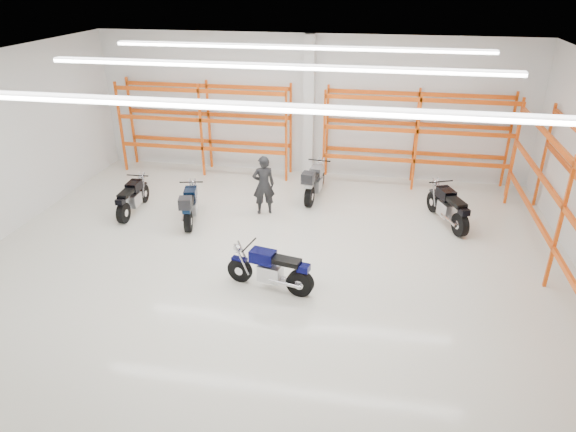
% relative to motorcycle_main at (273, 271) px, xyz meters
% --- Properties ---
extents(ground, '(14.00, 14.00, 0.00)m').
position_rel_motorcycle_main_xyz_m(ground, '(-0.30, 1.18, -0.46)').
color(ground, beige).
rests_on(ground, ground).
extents(room_shell, '(14.02, 12.02, 4.51)m').
position_rel_motorcycle_main_xyz_m(room_shell, '(-0.30, 1.21, 2.82)').
color(room_shell, white).
rests_on(room_shell, ground).
extents(motorcycle_main, '(1.97, 0.77, 0.98)m').
position_rel_motorcycle_main_xyz_m(motorcycle_main, '(0.00, 0.00, 0.00)').
color(motorcycle_main, black).
rests_on(motorcycle_main, ground).
extents(motorcycle_back_a, '(0.64, 1.94, 0.95)m').
position_rel_motorcycle_main_xyz_m(motorcycle_back_a, '(-4.69, 3.02, -0.01)').
color(motorcycle_back_a, black).
rests_on(motorcycle_back_a, ground).
extents(motorcycle_back_b, '(0.82, 2.00, 1.04)m').
position_rel_motorcycle_main_xyz_m(motorcycle_back_b, '(-2.88, 2.74, 0.04)').
color(motorcycle_back_b, black).
rests_on(motorcycle_back_b, ground).
extents(motorcycle_back_c, '(0.68, 2.15, 1.10)m').
position_rel_motorcycle_main_xyz_m(motorcycle_back_c, '(0.18, 4.95, 0.07)').
color(motorcycle_back_c, black).
rests_on(motorcycle_back_c, ground).
extents(motorcycle_back_d, '(1.00, 2.00, 1.04)m').
position_rel_motorcycle_main_xyz_m(motorcycle_back_d, '(3.96, 3.90, 0.03)').
color(motorcycle_back_d, black).
rests_on(motorcycle_back_d, ground).
extents(standing_man, '(0.72, 0.59, 1.69)m').
position_rel_motorcycle_main_xyz_m(standing_man, '(-1.06, 3.73, 0.39)').
color(standing_man, black).
rests_on(standing_man, ground).
extents(structural_column, '(0.32, 0.32, 4.50)m').
position_rel_motorcycle_main_xyz_m(structural_column, '(-0.30, 7.00, 1.79)').
color(structural_column, white).
rests_on(structural_column, ground).
extents(pallet_racking_back_left, '(5.67, 0.87, 3.00)m').
position_rel_motorcycle_main_xyz_m(pallet_racking_back_left, '(-3.70, 6.66, 1.33)').
color(pallet_racking_back_left, '#DF5016').
rests_on(pallet_racking_back_left, ground).
extents(pallet_racking_back_right, '(5.67, 0.87, 3.00)m').
position_rel_motorcycle_main_xyz_m(pallet_racking_back_right, '(3.10, 6.66, 1.33)').
color(pallet_racking_back_right, '#DF5016').
rests_on(pallet_racking_back_right, ground).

